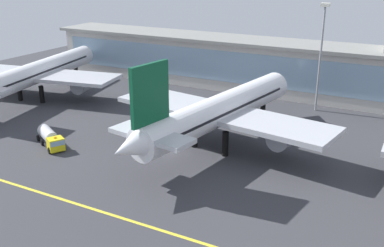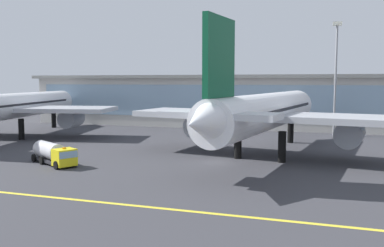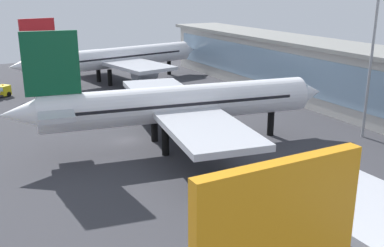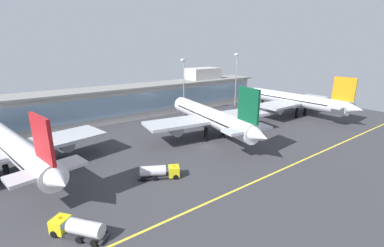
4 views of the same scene
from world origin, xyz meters
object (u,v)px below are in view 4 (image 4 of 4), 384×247
object	(u,v)px
airliner_near_right	(210,117)
fuel_tanker_truck	(161,171)
baggage_tug_near	(77,227)
airliner_far_right	(295,100)
airliner_near_left	(15,148)
apron_light_mast_west	(236,72)
apron_light_mast_centre	(184,79)

from	to	relation	value
airliner_near_right	fuel_tanker_truck	distance (m)	30.71
fuel_tanker_truck	baggage_tug_near	size ratio (longest dim) A/B	1.05
airliner_far_right	fuel_tanker_truck	size ratio (longest dim) A/B	5.65
airliner_near_left	apron_light_mast_west	size ratio (longest dim) A/B	2.11
fuel_tanker_truck	baggage_tug_near	bearing A→B (deg)	-127.59
airliner_far_right	airliner_near_right	bearing A→B (deg)	89.37
airliner_near_right	airliner_far_right	world-z (taller)	airliner_near_right
apron_light_mast_centre	airliner_near_left	bearing A→B (deg)	-160.17
fuel_tanker_truck	apron_light_mast_west	world-z (taller)	apron_light_mast_west
airliner_near_left	fuel_tanker_truck	world-z (taller)	airliner_near_left
airliner_near_left	apron_light_mast_centre	distance (m)	66.15
airliner_near_right	apron_light_mast_centre	bearing A→B (deg)	-10.76
baggage_tug_near	apron_light_mast_west	size ratio (longest dim) A/B	0.35
apron_light_mast_centre	baggage_tug_near	bearing A→B (deg)	-137.37
airliner_near_right	apron_light_mast_centre	size ratio (longest dim) A/B	2.17
airliner_near_left	airliner_near_right	bearing A→B (deg)	-108.46
airliner_near_right	airliner_far_right	distance (m)	46.99
airliner_near_left	baggage_tug_near	size ratio (longest dim) A/B	6.10
fuel_tanker_truck	airliner_far_right	bearing A→B (deg)	39.87
apron_light_mast_west	airliner_near_right	bearing A→B (deg)	-145.14
baggage_tug_near	fuel_tanker_truck	bearing A→B (deg)	-103.73
airliner_near_left	airliner_far_right	distance (m)	98.61
airliner_far_right	apron_light_mast_centre	size ratio (longest dim) A/B	2.21
airliner_near_right	fuel_tanker_truck	xyz separation A→B (m)	(-26.60, -14.46, -5.16)
airliner_near_left	apron_light_mast_centre	world-z (taller)	apron_light_mast_centre
airliner_near_left	airliner_near_right	size ratio (longest dim) A/B	1.04
airliner_far_right	baggage_tug_near	size ratio (longest dim) A/B	5.94
baggage_tug_near	apron_light_mast_centre	xyz separation A→B (m)	(56.50, 52.01, 13.77)
airliner_near_right	airliner_near_left	bearing A→B (deg)	91.27
apron_light_mast_west	baggage_tug_near	bearing A→B (deg)	-149.43
baggage_tug_near	apron_light_mast_centre	bearing A→B (deg)	-84.74
airliner_far_right	fuel_tanker_truck	distance (m)	75.15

